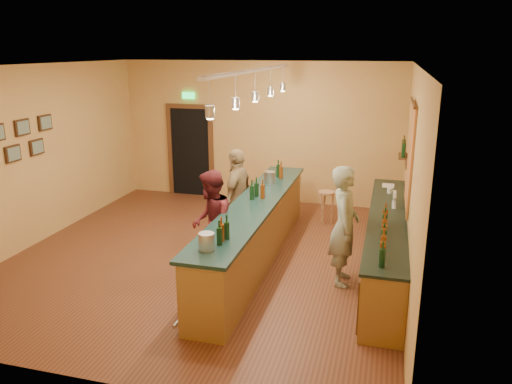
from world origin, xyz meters
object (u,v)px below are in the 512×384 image
(customer_b, at_px, (238,196))
(back_counter, at_px, (386,243))
(customer_a, at_px, (211,223))
(bartender, at_px, (344,226))
(bar_stool, at_px, (326,198))
(tasting_bar, at_px, (255,227))

(customer_b, bearing_deg, back_counter, 81.54)
(back_counter, bearing_deg, customer_a, -163.86)
(bartender, xyz_separation_m, bar_stool, (-0.59, 2.60, -0.38))
(back_counter, xyz_separation_m, bartender, (-0.63, -0.57, 0.43))
(bartender, bearing_deg, back_counter, -51.85)
(tasting_bar, height_order, bartender, bartender)
(bar_stool, bearing_deg, tasting_bar, -112.11)
(back_counter, xyz_separation_m, tasting_bar, (-2.11, -0.18, 0.12))
(back_counter, bearing_deg, bar_stool, 121.08)
(tasting_bar, xyz_separation_m, customer_b, (-0.55, 0.81, 0.27))
(back_counter, bearing_deg, bartender, -137.44)
(customer_b, bearing_deg, bar_stool, 138.80)
(back_counter, height_order, bartender, bartender)
(tasting_bar, relative_size, bartender, 2.78)
(bartender, relative_size, customer_b, 1.05)
(back_counter, height_order, bar_stool, back_counter)
(bar_stool, bearing_deg, back_counter, -58.92)
(customer_b, distance_m, bar_stool, 2.03)
(back_counter, distance_m, customer_b, 2.76)
(customer_a, relative_size, customer_b, 0.95)
(tasting_bar, bearing_deg, bartender, -14.83)
(tasting_bar, distance_m, customer_a, 0.84)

